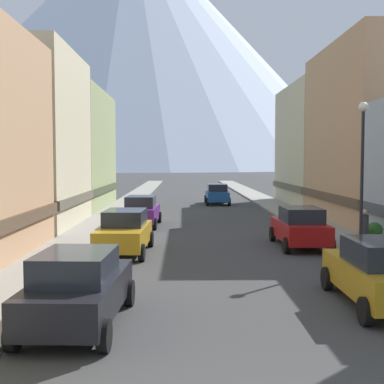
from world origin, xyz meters
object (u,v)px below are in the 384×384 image
object	(u,v)px
car_right_0	(380,272)
car_right_1	(300,227)
car_left_2	(141,211)
car_left_1	(124,232)
potted_plant_1	(374,232)
streetlamp_right	(362,156)
car_driving_0	(217,194)
pedestrian_0	(364,230)
car_left_0	(78,288)

from	to	relation	value
car_right_0	car_right_1	bearing A→B (deg)	90.00
car_left_2	car_right_1	world-z (taller)	same
car_left_1	car_right_0	xyz separation A→B (m)	(7.60, -7.81, 0.00)
car_left_1	potted_plant_1	world-z (taller)	car_left_1
car_right_0	car_right_1	size ratio (longest dim) A/B	1.00
streetlamp_right	car_driving_0	bearing A→B (deg)	98.44
pedestrian_0	car_left_1	bearing A→B (deg)	-178.67
car_left_0	car_driving_0	bearing A→B (deg)	80.60
car_left_0	car_right_0	distance (m)	7.75
car_right_1	streetlamp_right	xyz separation A→B (m)	(1.55, -3.27, 3.09)
car_left_1	car_left_2	bearing A→B (deg)	90.03
car_right_1	pedestrian_0	bearing A→B (deg)	-24.48
car_driving_0	potted_plant_1	size ratio (longest dim) A/B	4.45
car_left_1	car_right_0	bearing A→B (deg)	-45.79
car_driving_0	car_left_2	bearing A→B (deg)	-110.10
pedestrian_0	car_left_2	bearing A→B (deg)	140.26
car_left_1	car_driving_0	world-z (taller)	same
car_left_0	car_right_0	xyz separation A→B (m)	(7.60, 1.49, 0.00)
car_driving_0	streetlamp_right	xyz separation A→B (m)	(3.75, -25.27, 3.09)
car_right_1	pedestrian_0	distance (m)	2.69
car_driving_0	streetlamp_right	bearing A→B (deg)	-81.56
potted_plant_1	pedestrian_0	world-z (taller)	pedestrian_0
car_left_2	potted_plant_1	size ratio (longest dim) A/B	4.51
car_left_0	potted_plant_1	xyz separation A→B (m)	(10.80, 10.35, -0.18)
car_left_1	streetlamp_right	size ratio (longest dim) A/B	0.76
car_left_2	streetlamp_right	world-z (taller)	streetlamp_right
car_right_1	car_driving_0	size ratio (longest dim) A/B	1.00
car_right_1	streetlamp_right	distance (m)	4.75
car_left_0	potted_plant_1	distance (m)	14.96
car_right_1	car_driving_0	distance (m)	22.11
car_driving_0	potted_plant_1	xyz separation A→B (m)	(5.40, -22.30, -0.18)
car_left_1	car_left_2	distance (m)	8.59
streetlamp_right	car_left_1	bearing A→B (deg)	168.15
car_right_0	streetlamp_right	distance (m)	6.83
car_left_1	potted_plant_1	xyz separation A→B (m)	(10.80, 1.05, -0.18)
car_right_0	potted_plant_1	distance (m)	9.42
car_left_1	car_left_2	xyz separation A→B (m)	(-0.00, 8.59, 0.00)
car_right_1	streetlamp_right	size ratio (longest dim) A/B	0.75
car_left_1	car_driving_0	distance (m)	23.97
car_right_0	car_right_1	distance (m)	9.16
potted_plant_1	streetlamp_right	world-z (taller)	streetlamp_right
car_left_0	car_left_2	bearing A→B (deg)	90.00
car_left_0	car_right_0	world-z (taller)	same
car_right_0	potted_plant_1	xyz separation A→B (m)	(3.20, 8.86, -0.18)
car_left_0	streetlamp_right	world-z (taller)	streetlamp_right
car_right_0	pedestrian_0	bearing A→B (deg)	73.05
car_right_1	potted_plant_1	bearing A→B (deg)	-5.30
car_left_2	car_right_0	world-z (taller)	same
car_left_2	car_right_0	size ratio (longest dim) A/B	1.01
car_driving_0	car_left_1	bearing A→B (deg)	-103.01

